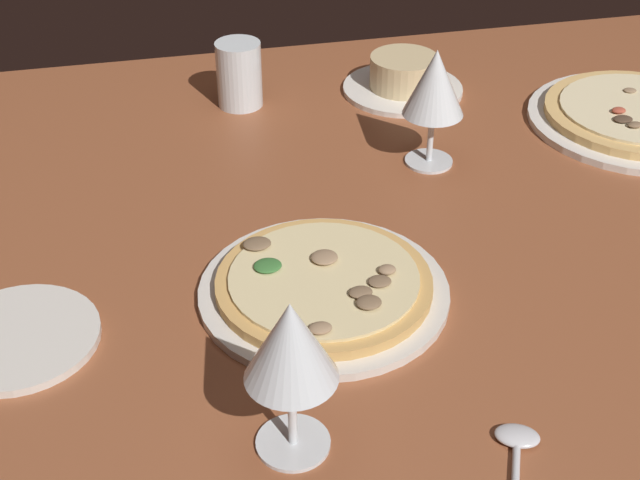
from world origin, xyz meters
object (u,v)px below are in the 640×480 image
Objects in this scene: pizza_main at (324,286)px; spoon at (517,447)px; wine_glass_near at (291,347)px; water_glass at (239,77)px; ramekin_on_saucer at (403,78)px; wine_glass_far at (435,86)px; side_plate at (18,338)px; pizza_side at (638,116)px.

spoon is at bearing -65.11° from pizza_main.
water_glass is (5.45, 66.90, -7.08)cm from wine_glass_near.
water_glass reaches higher than pizza_main.
wine_glass_far reaches higher than ramekin_on_saucer.
side_plate is 49.40cm from spoon.
ramekin_on_saucer is at bearing 40.47° from side_plate.
wine_glass_far is at bearing 25.85° from side_plate.
water_glass is (-54.45, 18.49, 3.15)cm from pizza_side.
spoon is at bearing -99.72° from wine_glass_far.
pizza_side is 67.39cm from spoon.
pizza_side is at bearing 7.19° from wine_glass_far.
wine_glass_far is at bearing 80.28° from spoon.
water_glass is at bearing 58.08° from side_plate.
pizza_side is 77.69cm from wine_glass_near.
wine_glass_far and wine_glass_near have the same top height.
wine_glass_near is at bearing -38.77° from side_plate.
pizza_side is at bearing 38.94° from wine_glass_near.
wine_glass_far is at bearing -172.81° from pizza_side.
pizza_main is at bearing -87.73° from water_glass.
wine_glass_near reaches higher than pizza_main.
spoon is (42.95, -24.40, 0.01)cm from side_plate.
pizza_side is (52.59, 28.63, -0.04)cm from pizza_main.
side_plate is (-51.40, -24.90, -10.57)cm from wine_glass_far.
wine_glass_near is at bearing -94.65° from water_glass.
side_plate is (-29.59, -47.50, -3.87)cm from water_glass.
pizza_main is at bearing -151.44° from pizza_side.
wine_glass_near is 32.85cm from side_plate.
ramekin_on_saucer is at bearing 80.82° from spoon.
pizza_main is 23.42cm from wine_glass_near.
side_plate is at bearing -154.15° from wine_glass_far.
pizza_side is at bearing 19.05° from side_plate.
pizza_side is at bearing 28.56° from pizza_main.
wine_glass_far is 0.98× the size of side_plate.
ramekin_on_saucer is 1.15× the size of wine_glass_near.
wine_glass_far reaches higher than side_plate.
ramekin_on_saucer is 73.00cm from wine_glass_near.
wine_glass_far reaches higher than pizza_side.
pizza_side is at bearing -18.75° from water_glass.
wine_glass_far is (-3.00, -21.52, 8.77)cm from ramekin_on_saucer.
ramekin_on_saucer reaches higher than side_plate.
water_glass is at bearing 85.35° from wine_glass_near.
pizza_main is 59.88cm from pizza_side.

